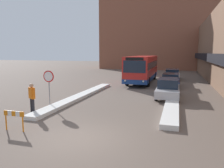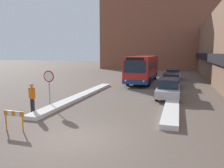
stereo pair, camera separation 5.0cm
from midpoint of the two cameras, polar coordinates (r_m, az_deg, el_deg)
The scene contains 11 objects.
ground_plane at distance 9.56m, azimuth -8.72°, elevation -13.99°, with size 160.00×160.00×0.00m, color #66564C.
building_backdrop_far at distance 50.56m, azimuth 12.94°, elevation 15.17°, with size 26.00×8.00×19.83m.
snow_bank_left at distance 17.94m, azimuth -8.05°, elevation -3.08°, with size 0.90×12.94×0.22m.
snow_bank_right at distance 15.08m, azimuth 15.49°, elevation -5.38°, with size 0.90×9.26×0.27m.
city_bus at distance 26.85m, azimuth 8.14°, elevation 4.11°, with size 2.60×10.55×3.17m.
parked_car_front at distance 18.09m, azimuth 14.60°, elevation -1.06°, with size 1.79×4.53×1.54m.
parked_car_middle at distance 23.77m, azimuth 15.22°, elevation 0.94°, with size 1.87×4.52×1.42m.
parked_car_back at distance 30.41m, azimuth 15.65°, elevation 2.46°, with size 1.89×4.81×1.41m.
stop_sign at distance 14.92m, azimuth -16.05°, elevation 0.85°, with size 0.76×0.08×2.43m.
pedestrian at distance 13.87m, azimuth -20.07°, elevation -2.76°, with size 0.52×0.44×1.79m.
construction_barricade at distance 11.12m, azimuth -24.12°, elevation -7.79°, with size 1.10×0.06×0.94m.
Camera 2 is at (3.93, -7.94, 3.59)m, focal length 35.00 mm.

